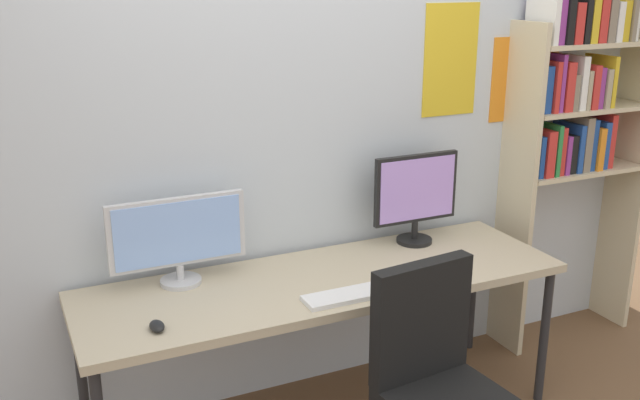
% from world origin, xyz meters
% --- Properties ---
extents(wall_back, '(4.60, 0.11, 2.60)m').
position_xyz_m(wall_back, '(0.00, 1.02, 1.30)').
color(wall_back, silver).
rests_on(wall_back, ground_plane).
extents(desk, '(2.20, 0.68, 0.74)m').
position_xyz_m(desk, '(0.00, 0.60, 0.69)').
color(desk, tan).
rests_on(desk, ground_plane).
extents(bookshelf, '(0.83, 0.28, 1.99)m').
position_xyz_m(bookshelf, '(1.60, 0.83, 1.32)').
color(bookshelf, beige).
rests_on(bookshelf, ground_plane).
extents(monitor_left, '(0.60, 0.18, 0.39)m').
position_xyz_m(monitor_left, '(-0.60, 0.81, 0.96)').
color(monitor_left, silver).
rests_on(monitor_left, desk).
extents(monitor_right, '(0.46, 0.18, 0.46)m').
position_xyz_m(monitor_right, '(0.60, 0.81, 0.99)').
color(monitor_right, black).
rests_on(monitor_right, desk).
extents(keyboard_main, '(0.39, 0.13, 0.02)m').
position_xyz_m(keyboard_main, '(0.00, 0.37, 0.75)').
color(keyboard_main, silver).
rests_on(keyboard_main, desk).
extents(computer_mouse, '(0.06, 0.10, 0.03)m').
position_xyz_m(computer_mouse, '(-0.79, 0.42, 0.76)').
color(computer_mouse, black).
rests_on(computer_mouse, desk).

